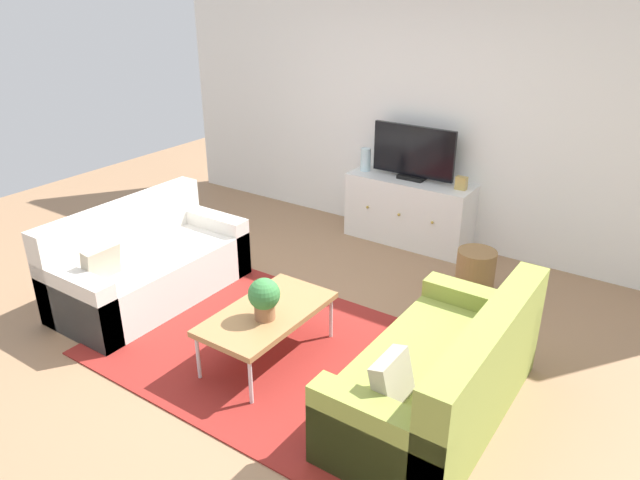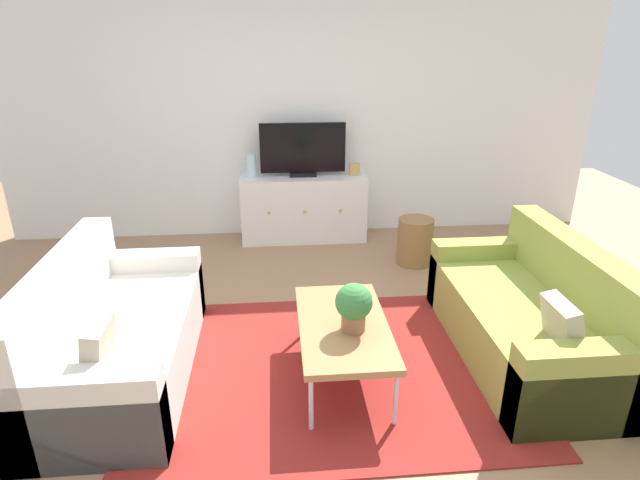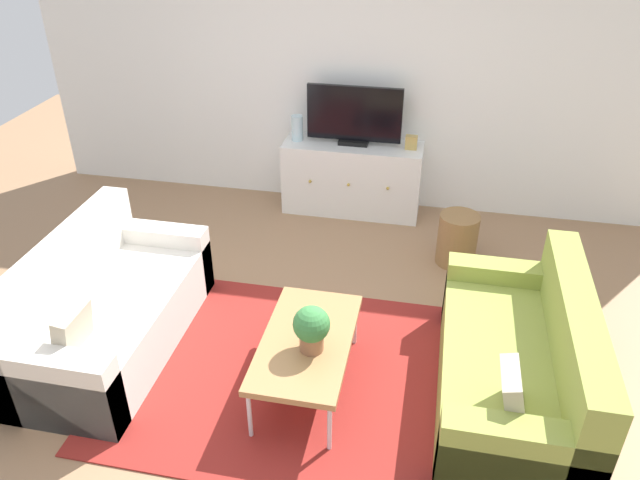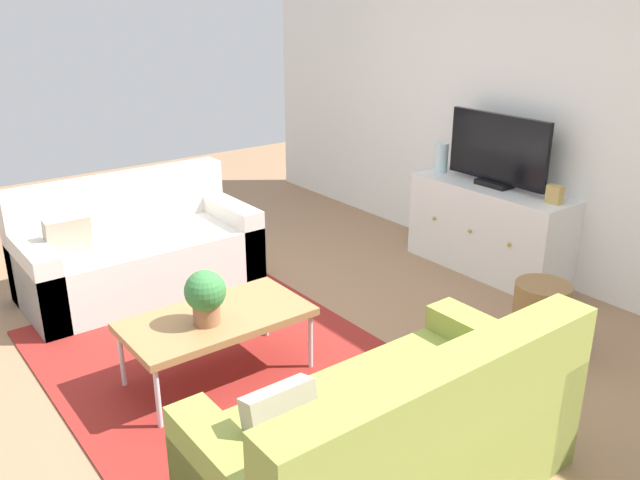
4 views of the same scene
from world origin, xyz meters
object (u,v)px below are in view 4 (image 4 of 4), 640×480
at_px(flat_screen_tv, 498,151).
at_px(tv_console, 488,229).
at_px(glass_vase, 441,158).
at_px(wicker_basket, 540,318).
at_px(couch_left_side, 135,252).
at_px(potted_plant, 205,295).
at_px(couch_right_side, 398,448).
at_px(mantel_clock, 555,194).
at_px(coffee_table, 217,320).

bearing_deg(flat_screen_tv, tv_console, -90.00).
distance_m(glass_vase, wicker_basket, 1.86).
bearing_deg(glass_vase, couch_left_side, -109.90).
xyz_separation_m(potted_plant, glass_vase, (-0.70, 2.59, 0.25)).
bearing_deg(flat_screen_tv, couch_right_side, -58.62).
relative_size(flat_screen_tv, mantel_clock, 6.87).
height_order(couch_left_side, potted_plant, couch_left_side).
bearing_deg(glass_vase, coffee_table, -75.45).
bearing_deg(wicker_basket, flat_screen_tv, 142.90).
distance_m(couch_right_side, coffee_table, 1.37).
xyz_separation_m(coffee_table, mantel_clock, (0.44, 2.51, 0.39)).
height_order(potted_plant, flat_screen_tv, flat_screen_tv).
height_order(potted_plant, glass_vase, glass_vase).
bearing_deg(glass_vase, flat_screen_tv, 2.10).
bearing_deg(mantel_clock, couch_left_side, -129.44).
distance_m(flat_screen_tv, glass_vase, 0.57).
height_order(coffee_table, potted_plant, potted_plant).
distance_m(potted_plant, mantel_clock, 2.63).
relative_size(couch_left_side, potted_plant, 5.41).
bearing_deg(potted_plant, tv_console, 93.42).
distance_m(tv_console, flat_screen_tv, 0.63).
xyz_separation_m(couch_right_side, flat_screen_tv, (-1.46, 2.39, 0.70)).
distance_m(tv_console, wicker_basket, 1.30).
distance_m(couch_right_side, tv_console, 2.79).
height_order(couch_left_side, wicker_basket, couch_left_side).
height_order(coffee_table, tv_console, tv_console).
distance_m(tv_console, glass_vase, 0.72).
relative_size(coffee_table, glass_vase, 4.29).
height_order(glass_vase, wicker_basket, glass_vase).
relative_size(couch_right_side, potted_plant, 5.41).
xyz_separation_m(flat_screen_tv, glass_vase, (-0.55, -0.02, -0.15)).
relative_size(couch_right_side, mantel_clock, 12.95).
relative_size(couch_right_side, coffee_table, 1.61).
xyz_separation_m(couch_right_side, glass_vase, (-2.01, 2.37, 0.54)).
height_order(couch_right_side, wicker_basket, couch_right_side).
xyz_separation_m(coffee_table, tv_console, (-0.10, 2.51, -0.02)).
bearing_deg(flat_screen_tv, wicker_basket, -37.10).
distance_m(couch_right_side, glass_vase, 3.16).
distance_m(couch_left_side, mantel_clock, 3.11).
bearing_deg(coffee_table, mantel_clock, 79.98).
bearing_deg(mantel_clock, flat_screen_tv, 177.90).
relative_size(tv_console, mantel_clock, 10.26).
relative_size(coffee_table, wicker_basket, 2.29).
height_order(flat_screen_tv, wicker_basket, flat_screen_tv).
xyz_separation_m(couch_left_side, flat_screen_tv, (1.41, 2.39, 0.70)).
bearing_deg(mantel_clock, couch_right_side, -68.96).
distance_m(potted_plant, flat_screen_tv, 2.65).
bearing_deg(potted_plant, couch_right_side, 9.40).
bearing_deg(mantel_clock, coffee_table, -100.02).
relative_size(couch_left_side, couch_right_side, 1.00).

